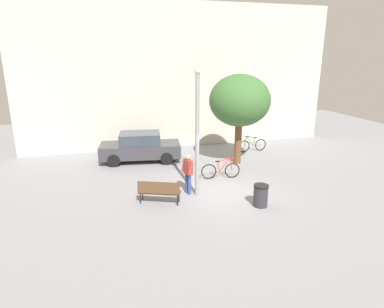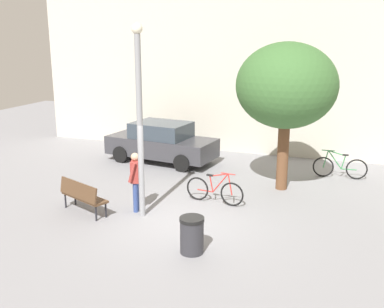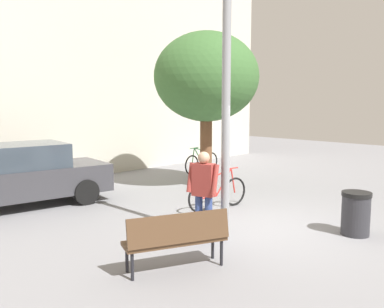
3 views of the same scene
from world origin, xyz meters
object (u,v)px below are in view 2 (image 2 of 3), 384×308
object	(u,v)px
lamppost	(140,114)
plaza_tree	(286,86)
bicycle_green	(340,167)
parked_car_charcoal	(161,142)
person_by_lamppost	(135,178)
park_bench	(82,194)
trash_bin	(192,235)
bicycle_red	(215,191)

from	to	relation	value
lamppost	plaza_tree	distance (m)	4.79
bicycle_green	parked_car_charcoal	world-z (taller)	parked_car_charcoal
person_by_lamppost	park_bench	xyz separation A→B (m)	(-1.30, -0.68, -0.42)
plaza_tree	trash_bin	xyz separation A→B (m)	(-1.21, -5.12, -2.84)
trash_bin	lamppost	bearing A→B (deg)	141.37
plaza_tree	parked_car_charcoal	bearing A→B (deg)	161.16
person_by_lamppost	bicycle_green	world-z (taller)	person_by_lamppost
park_bench	bicycle_green	distance (m)	8.70
lamppost	bicycle_green	world-z (taller)	lamppost
bicycle_green	trash_bin	size ratio (longest dim) A/B	2.14
park_bench	bicycle_red	size ratio (longest dim) A/B	0.92
parked_car_charcoal	trash_bin	distance (m)	7.73
person_by_lamppost	parked_car_charcoal	world-z (taller)	person_by_lamppost
parked_car_charcoal	bicycle_green	bearing A→B (deg)	1.16
bicycle_red	trash_bin	size ratio (longest dim) A/B	2.13
person_by_lamppost	parked_car_charcoal	bearing A→B (deg)	105.44
person_by_lamppost	bicycle_red	size ratio (longest dim) A/B	0.93
bicycle_green	trash_bin	world-z (taller)	bicycle_green
lamppost	person_by_lamppost	xyz separation A→B (m)	(-0.31, 0.25, -1.83)
person_by_lamppost	park_bench	world-z (taller)	person_by_lamppost
park_bench	bicycle_green	bearing A→B (deg)	41.26
person_by_lamppost	trash_bin	distance (m)	3.03
person_by_lamppost	plaza_tree	bearing A→B (deg)	42.63
lamppost	bicycle_green	bearing A→B (deg)	47.17
park_bench	bicycle_red	bearing A→B (deg)	31.82
lamppost	trash_bin	distance (m)	3.50
person_by_lamppost	trash_bin	bearing A→B (deg)	-38.69
lamppost	plaza_tree	world-z (taller)	lamppost
bicycle_red	parked_car_charcoal	distance (m)	4.88
plaza_tree	bicycle_green	size ratio (longest dim) A/B	2.54
bicycle_green	bicycle_red	world-z (taller)	same
person_by_lamppost	trash_bin	world-z (taller)	person_by_lamppost
trash_bin	park_bench	bearing A→B (deg)	161.95
person_by_lamppost	parked_car_charcoal	distance (m)	5.11
park_bench	trash_bin	distance (m)	3.82
person_by_lamppost	bicycle_red	xyz separation A→B (m)	(1.90, 1.31, -0.58)
park_bench	bicycle_red	xyz separation A→B (m)	(3.20, 1.99, -0.16)
bicycle_green	parked_car_charcoal	bearing A→B (deg)	-178.84
person_by_lamppost	bicycle_green	xyz separation A→B (m)	(5.24, 5.06, -0.58)
bicycle_green	park_bench	bearing A→B (deg)	-138.74
plaza_tree	trash_bin	distance (m)	5.98
park_bench	bicycle_green	world-z (taller)	bicycle_green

